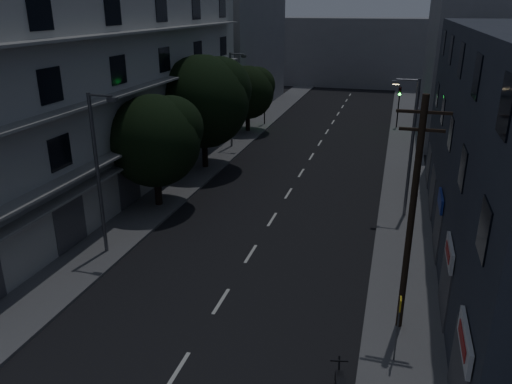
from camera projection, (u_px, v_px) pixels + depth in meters
The scene contains 18 objects.
ground at pixel (302, 171), 37.98m from camera, with size 160.00×160.00×0.00m, color black.
sidewalk_left at pixel (210, 162), 39.86m from camera, with size 3.00×90.00×0.15m, color #565659.
sidewalk_right at pixel (405, 179), 36.04m from camera, with size 3.00×90.00×0.15m, color #565659.
lane_markings at pixel (316, 149), 43.60m from camera, with size 0.15×60.50×0.01m.
building_left at pixel (103, 85), 32.26m from camera, with size 7.00×36.00×14.00m.
building_far_left at pixel (241, 39), 58.92m from camera, with size 6.00×20.00×16.00m, color slate.
building_far_right at pixel (461, 64), 47.93m from camera, with size 6.00×20.00×13.00m, color slate.
building_far_end at pixel (358, 52), 76.73m from camera, with size 24.00×8.00×10.00m, color slate.
tree_near at pixel (156, 137), 29.82m from camera, with size 5.56×5.56×6.85m.
tree_mid at pixel (204, 98), 36.76m from camera, with size 6.83×6.83×8.40m.
tree_far at pixel (248, 90), 48.22m from camera, with size 5.09×5.09×6.29m.
traffic_signal_far_right at pixel (399, 98), 49.75m from camera, with size 0.28×0.37×4.10m.
traffic_signal_far_left at pixel (265, 96), 51.19m from camera, with size 0.28×0.37×4.10m.
street_lamp_left_near at pixel (99, 168), 23.79m from camera, with size 1.51×0.25×8.00m.
street_lamp_right at pixel (410, 142), 28.18m from camera, with size 1.51×0.25×8.00m.
street_lamp_left_far at pixel (232, 96), 42.48m from camera, with size 1.51×0.25×8.00m.
utility_pole at pixel (412, 214), 17.82m from camera, with size 1.80×0.24×9.00m.
bus_stop_sign at pixel (399, 318), 16.96m from camera, with size 0.06×0.35×2.52m.
Camera 1 is at (6.42, -10.70, 11.90)m, focal length 35.00 mm.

